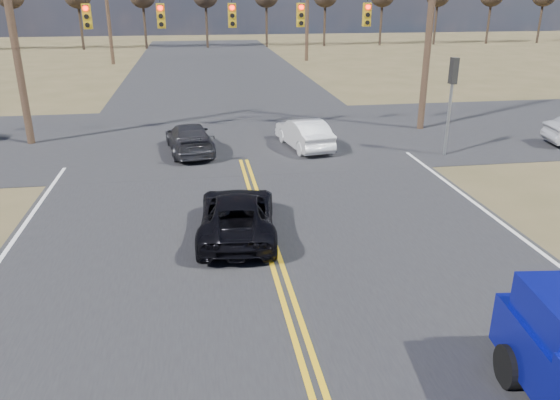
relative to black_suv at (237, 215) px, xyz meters
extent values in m
cube|color=#28282B|center=(0.80, 3.01, -0.60)|extent=(14.00, 120.00, 0.02)
cube|color=#28282B|center=(0.80, 11.01, -0.60)|extent=(120.00, 12.00, 0.02)
cylinder|color=#473323|center=(-8.20, 11.01, 4.40)|extent=(0.32, 0.32, 10.00)
cylinder|color=#473323|center=(9.80, 11.01, 4.40)|extent=(0.32, 0.32, 10.00)
cube|color=#B28C14|center=(-5.20, 11.01, 4.70)|extent=(0.34, 0.24, 1.00)
cylinder|color=#FF0C05|center=(-5.20, 10.87, 5.03)|extent=(0.20, 0.06, 0.20)
cylinder|color=black|center=(-5.20, 10.87, 4.70)|extent=(0.20, 0.06, 0.20)
cylinder|color=black|center=(-5.20, 10.87, 4.37)|extent=(0.20, 0.06, 0.20)
cube|color=black|center=(-5.20, 10.84, 5.14)|extent=(0.24, 0.14, 0.03)
cube|color=#B28C14|center=(-2.20, 11.01, 4.70)|extent=(0.34, 0.24, 1.00)
cylinder|color=#FF0C05|center=(-2.20, 10.87, 5.03)|extent=(0.20, 0.06, 0.20)
cylinder|color=black|center=(-2.20, 10.87, 4.70)|extent=(0.20, 0.06, 0.20)
cylinder|color=black|center=(-2.20, 10.87, 4.37)|extent=(0.20, 0.06, 0.20)
cube|color=black|center=(-2.20, 10.84, 5.14)|extent=(0.24, 0.14, 0.03)
cube|color=#B28C14|center=(0.80, 11.01, 4.70)|extent=(0.34, 0.24, 1.00)
cylinder|color=#FF0C05|center=(0.80, 10.87, 5.03)|extent=(0.20, 0.06, 0.20)
cylinder|color=black|center=(0.80, 10.87, 4.70)|extent=(0.20, 0.06, 0.20)
cylinder|color=black|center=(0.80, 10.87, 4.37)|extent=(0.20, 0.06, 0.20)
cube|color=black|center=(0.80, 10.84, 5.14)|extent=(0.24, 0.14, 0.03)
cube|color=#B28C14|center=(3.80, 11.01, 4.70)|extent=(0.34, 0.24, 1.00)
cylinder|color=#FF0C05|center=(3.80, 10.87, 5.03)|extent=(0.20, 0.06, 0.20)
cylinder|color=black|center=(3.80, 10.87, 4.70)|extent=(0.20, 0.06, 0.20)
cylinder|color=black|center=(3.80, 10.87, 4.37)|extent=(0.20, 0.06, 0.20)
cube|color=black|center=(3.80, 10.84, 5.14)|extent=(0.24, 0.14, 0.03)
cube|color=#B28C14|center=(6.80, 11.01, 4.70)|extent=(0.34, 0.24, 1.00)
cylinder|color=#FF0C05|center=(6.80, 10.87, 5.03)|extent=(0.20, 0.06, 0.20)
cylinder|color=black|center=(6.80, 10.87, 4.70)|extent=(0.20, 0.06, 0.20)
cylinder|color=black|center=(6.80, 10.87, 4.37)|extent=(0.20, 0.06, 0.20)
cube|color=black|center=(6.80, 10.84, 5.14)|extent=(0.24, 0.14, 0.03)
cylinder|color=slate|center=(9.00, 6.51, 1.00)|extent=(0.12, 0.12, 3.20)
cube|color=black|center=(9.00, 6.51, 2.80)|extent=(0.24, 0.34, 1.00)
cylinder|color=#473323|center=(-8.20, 39.01, 4.40)|extent=(0.32, 0.32, 10.00)
cylinder|color=#473323|center=(9.80, 39.01, 4.40)|extent=(0.32, 0.32, 10.00)
cylinder|color=#33261C|center=(-20.20, 53.01, 2.15)|extent=(0.28, 0.28, 5.50)
cylinder|color=#33261C|center=(-13.20, 53.01, 2.15)|extent=(0.28, 0.28, 5.50)
cylinder|color=#33261C|center=(-6.20, 53.01, 2.15)|extent=(0.28, 0.28, 5.50)
cylinder|color=#33261C|center=(0.80, 53.01, 2.15)|extent=(0.28, 0.28, 5.50)
cylinder|color=#33261C|center=(7.80, 53.01, 2.15)|extent=(0.28, 0.28, 5.50)
cylinder|color=#33261C|center=(14.80, 53.01, 2.15)|extent=(0.28, 0.28, 5.50)
cylinder|color=#33261C|center=(21.80, 53.01, 2.15)|extent=(0.28, 0.28, 5.50)
cylinder|color=#33261C|center=(28.80, 53.01, 2.15)|extent=(0.28, 0.28, 5.50)
cylinder|color=#33261C|center=(35.80, 53.01, 2.15)|extent=(0.28, 0.28, 5.50)
cylinder|color=#33261C|center=(42.80, 53.01, 2.15)|extent=(0.28, 0.28, 5.50)
cylinder|color=black|center=(4.07, -6.81, -0.23)|extent=(0.38, 0.77, 0.74)
imported|color=black|center=(0.00, 0.00, 0.00)|extent=(2.40, 4.51, 1.21)
imported|color=white|center=(3.53, 8.51, 0.03)|extent=(1.98, 4.01, 1.26)
imported|color=#2E2E32|center=(-1.29, 8.51, 0.00)|extent=(2.22, 4.36, 1.21)
camera|label=1|loc=(-0.95, -13.70, 5.70)|focal=35.00mm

